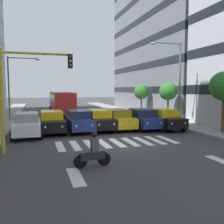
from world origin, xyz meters
TOP-DOWN VIEW (x-y plane):
  - ground_plane at (0.00, 0.00)m, footprint 180.00×180.00m
  - building_left_block_0 at (-15.17, -19.60)m, footprint 10.86×23.83m
  - crosswalk_markings at (-0.00, 0.00)m, footprint 7.65×2.80m
  - lane_arrow_0 at (-3.51, 5.50)m, footprint 0.50×2.20m
  - lane_arrow_1 at (3.51, 5.50)m, footprint 0.50×2.20m
  - car_0 at (-5.56, -3.98)m, footprint 2.02×4.44m
  - car_1 at (-3.81, -4.60)m, footprint 2.02×4.44m
  - car_2 at (-1.78, -5.03)m, footprint 2.02×4.44m
  - car_3 at (-0.08, -4.98)m, footprint 2.02×4.44m
  - car_4 at (1.61, -4.86)m, footprint 2.02×4.44m
  - car_5 at (3.77, -4.90)m, footprint 2.02×4.44m
  - car_6 at (5.57, -3.89)m, footprint 2.02×4.44m
  - bus_behind_traffic at (1.61, -19.12)m, footprint 2.78×10.50m
  - motorcycle_with_rider at (2.58, 4.51)m, footprint 1.70×0.39m
  - traffic_light_gantry at (5.56, 1.00)m, footprint 3.77×0.36m
  - street_lamp_left at (-7.12, -5.02)m, footprint 3.09×0.28m
  - street_lamp_right at (7.02, -13.38)m, footprint 3.35×0.28m
  - street_tree_0 at (-8.54, -0.47)m, footprint 2.19×2.19m
  - street_tree_1 at (-8.30, -8.27)m, footprint 1.88×1.88m
  - street_tree_2 at (-8.44, -15.49)m, footprint 1.99×1.99m

SIDE VIEW (x-z plane):
  - ground_plane at x=0.00m, z-range 0.00..0.00m
  - crosswalk_markings at x=0.00m, z-range 0.00..0.01m
  - lane_arrow_0 at x=-3.51m, z-range 0.00..0.01m
  - lane_arrow_1 at x=3.51m, z-range 0.00..0.01m
  - motorcycle_with_rider at x=2.58m, z-range -0.14..1.43m
  - car_0 at x=-5.56m, z-range 0.03..1.75m
  - car_1 at x=-3.81m, z-range 0.03..1.75m
  - car_2 at x=-1.78m, z-range 0.03..1.75m
  - car_3 at x=-0.08m, z-range 0.03..1.75m
  - car_4 at x=1.61m, z-range 0.03..1.75m
  - car_5 at x=3.77m, z-range 0.03..1.75m
  - car_6 at x=5.57m, z-range 0.03..1.75m
  - bus_behind_traffic at x=1.61m, z-range 0.36..3.36m
  - street_tree_2 at x=-8.44m, z-range 1.09..5.01m
  - street_tree_1 at x=-8.30m, z-range 1.17..5.15m
  - street_tree_0 at x=-8.54m, z-range 1.33..5.92m
  - traffic_light_gantry at x=5.56m, z-range 0.90..6.40m
  - street_lamp_right at x=7.02m, z-range 0.98..7.67m
  - street_lamp_left at x=-7.12m, z-range 0.98..8.43m
  - building_left_block_0 at x=-15.17m, z-range 0.00..26.62m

